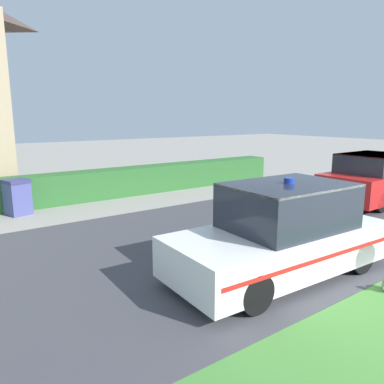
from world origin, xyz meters
name	(u,v)px	position (x,y,z in m)	size (l,w,h in m)	color
road_strip	(214,240)	(0.00, 4.36, 0.01)	(28.00, 6.67, 0.01)	#424247
garden_hedge	(102,184)	(-0.25, 10.16, 0.48)	(14.99, 0.87, 0.97)	#2D662D
police_car	(282,233)	(-0.19, 2.25, 0.77)	(4.18, 1.87, 1.73)	black
neighbour_car_near	(376,179)	(6.77, 4.31, 0.76)	(4.27, 1.90, 1.59)	black
wheelie_bin	(17,197)	(-3.09, 9.48, 0.51)	(0.75, 0.79, 1.02)	#474C8C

